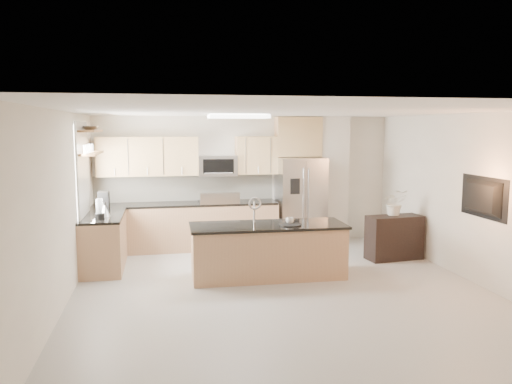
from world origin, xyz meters
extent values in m
plane|color=#A5A29D|center=(0.00, 0.00, 0.00)|extent=(6.50, 6.50, 0.00)
cube|color=white|center=(0.00, 0.00, 2.60)|extent=(6.00, 6.50, 0.02)
cube|color=silver|center=(0.00, 3.25, 1.30)|extent=(6.00, 0.02, 2.60)
cube|color=silver|center=(0.00, -3.25, 1.30)|extent=(6.00, 0.02, 2.60)
cube|color=silver|center=(-3.00, 0.00, 1.30)|extent=(0.02, 6.50, 2.60)
cube|color=silver|center=(3.00, 0.00, 1.30)|extent=(0.02, 6.50, 2.60)
cube|color=tan|center=(-1.23, 2.92, 0.44)|extent=(3.55, 0.65, 0.88)
cube|color=black|center=(-1.23, 2.92, 0.90)|extent=(3.55, 0.66, 0.04)
cube|color=beige|center=(-1.23, 3.24, 1.18)|extent=(3.55, 0.02, 0.52)
cube|color=tan|center=(-2.67, 1.85, 0.44)|extent=(0.65, 1.50, 0.88)
cube|color=black|center=(-2.67, 1.85, 0.90)|extent=(0.66, 1.50, 0.04)
cube|color=black|center=(-0.60, 2.92, 0.45)|extent=(0.76, 0.64, 0.90)
cube|color=black|center=(-0.60, 2.92, 0.92)|extent=(0.76, 0.62, 0.03)
cube|color=#B0B0B3|center=(-0.60, 2.62, 1.03)|extent=(0.76, 0.04, 0.22)
cube|color=tan|center=(-1.94, 3.08, 1.83)|extent=(1.92, 0.33, 0.75)
cube|color=tan|center=(0.19, 3.08, 1.83)|extent=(0.82, 0.33, 0.75)
cube|color=#B0B0B3|center=(-0.60, 3.05, 1.63)|extent=(0.76, 0.40, 0.40)
cube|color=black|center=(-0.60, 2.85, 1.63)|extent=(0.60, 0.02, 0.28)
cube|color=#B0B0B3|center=(1.06, 2.88, 0.89)|extent=(0.92, 0.75, 1.78)
cube|color=gray|center=(1.06, 2.50, 0.89)|extent=(0.02, 0.01, 1.69)
cube|color=black|center=(0.84, 2.48, 1.25)|extent=(0.18, 0.03, 0.30)
cube|color=silver|center=(1.82, 3.10, 1.30)|extent=(0.60, 0.30, 2.60)
cube|color=white|center=(-2.98, 1.85, 1.65)|extent=(0.03, 1.05, 1.55)
cube|color=silver|center=(-2.97, 1.85, 1.65)|extent=(0.03, 1.15, 1.65)
cube|color=brown|center=(-2.85, 1.95, 1.95)|extent=(0.30, 1.20, 0.04)
cube|color=brown|center=(-2.85, 1.95, 2.32)|extent=(0.30, 1.20, 0.04)
cube|color=white|center=(-0.40, 1.60, 2.56)|extent=(1.00, 0.50, 0.06)
cube|color=tan|center=(-0.05, 0.84, 0.41)|extent=(2.42, 0.88, 0.81)
cube|color=black|center=(-0.05, 0.84, 0.83)|extent=(2.48, 0.94, 0.04)
cube|color=black|center=(-0.24, 0.84, 0.82)|extent=(0.51, 0.37, 0.01)
cylinder|color=#B0B0B3|center=(-0.24, 1.05, 1.02)|extent=(0.03, 0.03, 0.34)
torus|color=#B0B0B3|center=(-0.24, 0.99, 1.17)|extent=(0.21, 0.03, 0.21)
cube|color=black|center=(2.43, 1.47, 0.40)|extent=(1.04, 0.52, 0.80)
imported|color=silver|center=(0.30, 0.82, 0.90)|extent=(0.16, 0.16, 0.10)
cylinder|color=black|center=(0.28, 0.70, 0.86)|extent=(0.45, 0.45, 0.02)
cylinder|color=black|center=(-2.67, 1.41, 0.97)|extent=(0.14, 0.14, 0.10)
cylinder|color=silver|center=(-2.67, 1.41, 1.14)|extent=(0.11, 0.11, 0.23)
cone|color=#B0B0B3|center=(-2.62, 1.69, 1.02)|extent=(0.18, 0.18, 0.20)
cylinder|color=black|center=(-2.62, 1.69, 1.13)|extent=(0.04, 0.04, 0.04)
cube|color=black|center=(-2.69, 2.24, 1.09)|extent=(0.18, 0.22, 0.35)
cylinder|color=#B0B0B3|center=(-2.69, 2.17, 1.01)|extent=(0.11, 0.11, 0.12)
imported|color=#B0B0B3|center=(-2.85, 2.10, 2.38)|extent=(0.36, 0.36, 0.09)
imported|color=beige|center=(2.44, 1.52, 1.15)|extent=(0.69, 0.62, 0.71)
imported|color=black|center=(2.91, -0.20, 1.35)|extent=(0.14, 1.08, 0.62)
camera|label=1|loc=(-1.70, -6.75, 2.37)|focal=35.00mm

